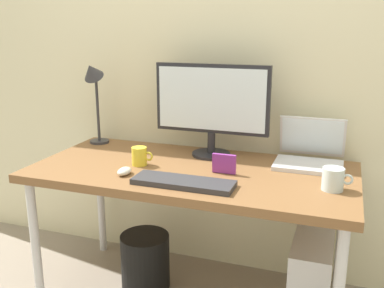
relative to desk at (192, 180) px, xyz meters
The scene contains 12 objects.
back_wall 0.77m from the desk, 90.00° to the left, with size 4.40×0.04×2.60m, color beige.
desk is the anchor object (origin of this frame).
monitor 0.40m from the desk, 84.19° to the left, with size 0.59×0.20×0.47m.
laptop 0.59m from the desk, 25.99° to the left, with size 0.32×0.29×0.22m.
desk_lamp 0.81m from the desk, 160.50° to the left, with size 0.11×0.16×0.48m.
keyboard 0.24m from the desk, 79.94° to the right, with size 0.44×0.14×0.02m, color #333338.
mouse 0.33m from the desk, 143.85° to the right, with size 0.06×0.09×0.03m, color silver.
coffee_mug 0.28m from the desk, behind, with size 0.11×0.07×0.09m.
glass_cup 0.66m from the desk, ahead, with size 0.12×0.09×0.10m.
photo_frame 0.20m from the desk, ahead, with size 0.11×0.02×0.09m, color purple.
computer_tower 0.73m from the desk, ahead, with size 0.18×0.36×0.42m, color silver.
wastebasket 0.58m from the desk, behind, with size 0.26×0.26×0.30m, color black.
Camera 1 is at (0.66, -1.88, 1.38)m, focal length 41.20 mm.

